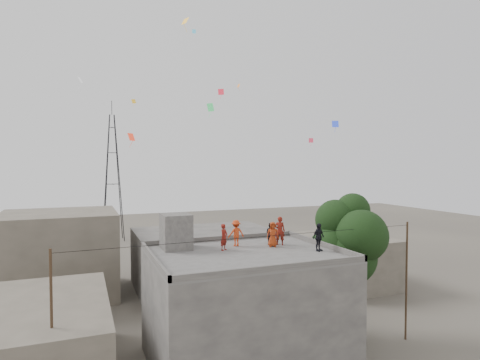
{
  "coord_description": "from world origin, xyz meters",
  "views": [
    {
      "loc": [
        -8.26,
        -20.07,
        10.97
      ],
      "look_at": [
        0.51,
        1.94,
        10.03
      ],
      "focal_mm": 30.0,
      "sensor_mm": 36.0,
      "label": 1
    }
  ],
  "objects_px": {
    "tree": "(349,242)",
    "transmission_tower": "(113,177)",
    "person_red_adult": "(280,231)",
    "person_dark_adult": "(319,237)",
    "stair_head_box": "(176,231)"
  },
  "relations": [
    {
      "from": "tree",
      "to": "person_red_adult",
      "type": "relative_size",
      "value": 5.28
    },
    {
      "from": "tree",
      "to": "person_red_adult",
      "type": "xyz_separation_m",
      "value": [
        -4.54,
        0.69,
        0.86
      ]
    },
    {
      "from": "tree",
      "to": "transmission_tower",
      "type": "bearing_deg",
      "value": 106.09
    },
    {
      "from": "person_red_adult",
      "to": "person_dark_adult",
      "type": "height_order",
      "value": "person_red_adult"
    },
    {
      "from": "tree",
      "to": "person_dark_adult",
      "type": "bearing_deg",
      "value": -153.8
    },
    {
      "from": "stair_head_box",
      "to": "person_dark_adult",
      "type": "relative_size",
      "value": 1.28
    },
    {
      "from": "tree",
      "to": "transmission_tower",
      "type": "xyz_separation_m",
      "value": [
        -11.37,
        39.4,
        2.97
      ]
    },
    {
      "from": "tree",
      "to": "transmission_tower",
      "type": "height_order",
      "value": "transmission_tower"
    },
    {
      "from": "stair_head_box",
      "to": "person_red_adult",
      "type": "height_order",
      "value": "stair_head_box"
    },
    {
      "from": "transmission_tower",
      "to": "stair_head_box",
      "type": "bearing_deg",
      "value": -88.77
    },
    {
      "from": "tree",
      "to": "transmission_tower",
      "type": "distance_m",
      "value": 41.12
    },
    {
      "from": "transmission_tower",
      "to": "person_red_adult",
      "type": "distance_m",
      "value": 39.37
    },
    {
      "from": "tree",
      "to": "person_red_adult",
      "type": "distance_m",
      "value": 4.67
    },
    {
      "from": "person_red_adult",
      "to": "person_dark_adult",
      "type": "xyz_separation_m",
      "value": [
        1.23,
        -2.32,
        -0.08
      ]
    },
    {
      "from": "stair_head_box",
      "to": "tree",
      "type": "xyz_separation_m",
      "value": [
        10.57,
        -2.0,
        -1.0
      ]
    }
  ]
}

